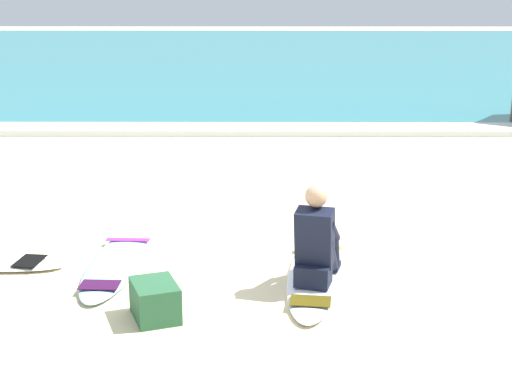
{
  "coord_description": "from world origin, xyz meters",
  "views": [
    {
      "loc": [
        0.64,
        -7.16,
        2.83
      ],
      "look_at": [
        0.59,
        1.08,
        0.55
      ],
      "focal_mm": 53.77,
      "sensor_mm": 36.0,
      "label": 1
    }
  ],
  "objects_px": {
    "surfer_seated": "(316,244)",
    "beach_bag": "(155,300)",
    "surfboard_spare_near": "(116,262)",
    "surfboard_main": "(315,273)"
  },
  "relations": [
    {
      "from": "surfer_seated",
      "to": "surfboard_spare_near",
      "type": "bearing_deg",
      "value": 164.52
    },
    {
      "from": "surfboard_main",
      "to": "beach_bag",
      "type": "bearing_deg",
      "value": -146.64
    },
    {
      "from": "surfboard_main",
      "to": "surfer_seated",
      "type": "distance_m",
      "value": 0.48
    },
    {
      "from": "surfer_seated",
      "to": "beach_bag",
      "type": "relative_size",
      "value": 1.97
    },
    {
      "from": "surfboard_spare_near",
      "to": "beach_bag",
      "type": "xyz_separation_m",
      "value": [
        0.57,
        -1.24,
        0.12
      ]
    },
    {
      "from": "surfboard_main",
      "to": "beach_bag",
      "type": "relative_size",
      "value": 5.06
    },
    {
      "from": "beach_bag",
      "to": "surfer_seated",
      "type": "bearing_deg",
      "value": 25.54
    },
    {
      "from": "surfboard_main",
      "to": "surfer_seated",
      "type": "bearing_deg",
      "value": -93.69
    },
    {
      "from": "surfboard_main",
      "to": "surfboard_spare_near",
      "type": "relative_size",
      "value": 1.13
    },
    {
      "from": "surfboard_spare_near",
      "to": "surfboard_main",
      "type": "bearing_deg",
      "value": -8.01
    }
  ]
}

